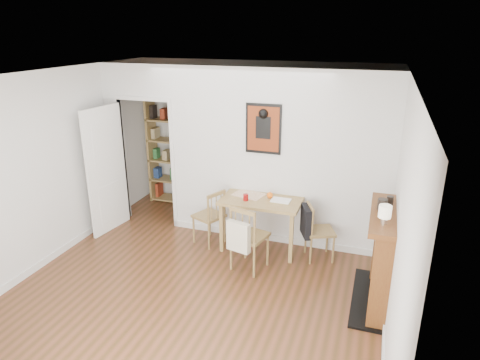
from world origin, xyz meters
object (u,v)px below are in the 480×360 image
(fireplace, at_px, (383,256))
(red_glass, at_px, (246,197))
(notebook, at_px, (281,200))
(chair_front, at_px, (249,237))
(chair_right, at_px, (319,231))
(ceramic_jar_a, at_px, (382,204))
(orange_fruit, at_px, (270,195))
(bookshelf, at_px, (171,151))
(ceramic_jar_b, at_px, (390,200))
(chair_left, at_px, (209,216))
(dining_table, at_px, (262,205))
(mantel_lamp, at_px, (385,213))

(fireplace, relative_size, red_glass, 13.15)
(notebook, bearing_deg, chair_front, -113.92)
(chair_right, xyz_separation_m, ceramic_jar_a, (0.78, -0.74, 0.80))
(orange_fruit, height_order, ceramic_jar_a, ceramic_jar_a)
(bookshelf, xyz_separation_m, fireplace, (3.77, -2.09, -0.37))
(ceramic_jar_a, bearing_deg, ceramic_jar_b, 67.24)
(chair_right, xyz_separation_m, chair_front, (-0.85, -0.57, 0.05))
(chair_left, xyz_separation_m, ceramic_jar_b, (2.50, -0.49, 0.78))
(orange_fruit, xyz_separation_m, notebook, (0.18, -0.05, -0.04))
(bookshelf, xyz_separation_m, orange_fruit, (2.18, -1.18, -0.16))
(dining_table, height_order, fireplace, fireplace)
(chair_front, bearing_deg, orange_fruit, 81.61)
(orange_fruit, bearing_deg, mantel_lamp, -38.38)
(chair_left, relative_size, red_glass, 9.08)
(bookshelf, bearing_deg, chair_front, -41.82)
(chair_front, relative_size, ceramic_jar_b, 9.55)
(dining_table, distance_m, mantel_lamp, 2.11)
(chair_left, relative_size, orange_fruit, 9.78)
(chair_front, relative_size, notebook, 3.44)
(chair_right, bearing_deg, red_glass, -175.10)
(chair_left, distance_m, chair_front, 0.95)
(dining_table, xyz_separation_m, red_glass, (-0.20, -0.14, 0.14))
(bookshelf, distance_m, orange_fruit, 2.48)
(ceramic_jar_a, bearing_deg, red_glass, 160.51)
(chair_left, relative_size, chair_right, 1.05)
(orange_fruit, relative_size, ceramic_jar_a, 0.67)
(fireplace, height_order, mantel_lamp, mantel_lamp)
(bookshelf, bearing_deg, chair_right, -23.83)
(orange_fruit, bearing_deg, fireplace, -29.57)
(dining_table, distance_m, notebook, 0.30)
(red_glass, bearing_deg, fireplace, -20.44)
(chair_left, distance_m, ceramic_jar_a, 2.63)
(chair_front, xyz_separation_m, notebook, (0.28, 0.62, 0.32))
(chair_left, bearing_deg, bookshelf, 133.72)
(bookshelf, bearing_deg, mantel_lamp, -32.89)
(ceramic_jar_b, bearing_deg, bookshelf, 154.21)
(fireplace, xyz_separation_m, mantel_lamp, (-0.04, -0.32, 0.67))
(mantel_lamp, relative_size, ceramic_jar_a, 1.60)
(fireplace, bearing_deg, chair_left, 163.35)
(chair_front, bearing_deg, chair_left, 146.97)
(bookshelf, distance_m, notebook, 2.67)
(chair_right, relative_size, fireplace, 0.66)
(mantel_lamp, relative_size, ceramic_jar_b, 2.14)
(chair_left, height_order, mantel_lamp, mantel_lamp)
(chair_front, xyz_separation_m, mantel_lamp, (1.65, -0.55, 0.82))
(ceramic_jar_b, bearing_deg, notebook, 157.48)
(red_glass, relative_size, mantel_lamp, 0.45)
(fireplace, distance_m, red_glass, 2.03)
(fireplace, relative_size, orange_fruit, 14.17)
(chair_left, xyz_separation_m, chair_right, (1.64, 0.05, -0.01))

